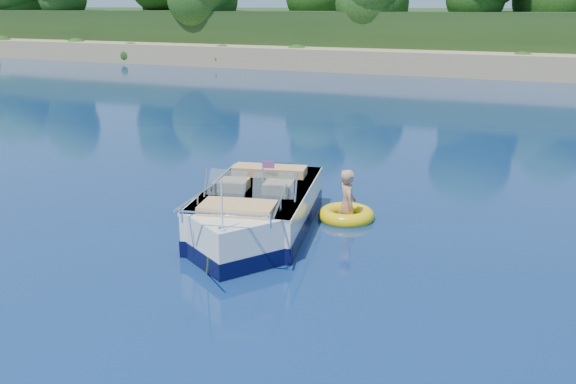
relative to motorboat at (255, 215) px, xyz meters
name	(u,v)px	position (x,y,z in m)	size (l,w,h in m)	color
ground	(242,310)	(1.38, -3.15, -0.38)	(160.00, 160.00, 0.00)	#0A1C47
shoreline	(535,40)	(1.38, 60.62, 0.60)	(170.00, 59.00, 6.00)	tan
motorboat	(255,215)	(0.00, 0.00, 0.00)	(2.93, 5.78, 1.96)	white
tow_tube	(346,215)	(1.41, 1.60, -0.30)	(1.55, 1.55, 0.33)	yellow
boy	(346,220)	(1.45, 1.51, -0.38)	(0.60, 0.39, 1.64)	tan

